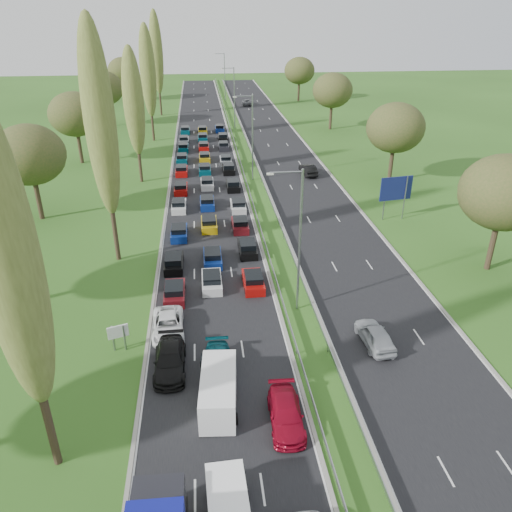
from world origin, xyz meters
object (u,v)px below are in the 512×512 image
white_van_rear (218,388)px  near_car_3 (170,360)px  white_van_front (229,512)px  direction_sign (396,190)px  info_sign (118,334)px  near_car_2 (168,326)px

white_van_rear → near_car_3: bearing=136.4°
white_van_front → white_van_rear: size_ratio=0.89×
white_van_rear → direction_sign: 35.94m
white_van_rear → info_sign: white_van_rear is taller
near_car_3 → direction_sign: direction_sign is taller
near_car_2 → near_car_3: 4.31m
near_car_2 → near_car_3: bearing=-88.2°
near_car_2 → info_sign: bearing=-156.4°
near_car_2 → white_van_front: size_ratio=1.05×
info_sign → direction_sign: bearing=37.7°
near_car_2 → info_sign: (-3.43, -1.67, 0.64)m
near_car_2 → direction_sign: size_ratio=0.99×
near_car_3 → white_van_rear: bearing=-48.3°
near_car_2 → direction_sign: (25.37, 20.55, 2.84)m
white_van_front → direction_sign: bearing=57.4°
white_van_rear → near_car_2: bearing=118.7°
near_car_2 → white_van_rear: bearing=-68.4°
near_car_3 → white_van_front: size_ratio=1.08×
direction_sign → near_car_2: bearing=-141.0°
near_car_2 → direction_sign: direction_sign is taller
near_car_2 → info_sign: 3.87m
white_van_front → direction_sign: 43.01m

